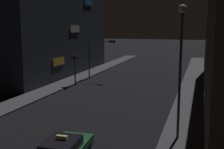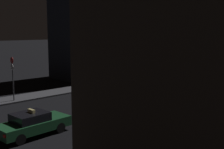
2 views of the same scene
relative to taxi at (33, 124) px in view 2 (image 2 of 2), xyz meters
name	(u,v)px [view 2 (image 2 of 2)]	position (x,y,z in m)	size (l,w,h in m)	color
sidewalk_left	(143,77)	(-9.38, 21.37, -0.66)	(2.58, 62.97, 0.14)	#424247
building_facade_left	(134,24)	(-14.29, 24.81, 6.34)	(7.31, 24.91, 14.15)	#282D38
taxi	(33,124)	(0.00, 0.00, 0.00)	(2.04, 4.54, 1.62)	#1E512D
traffic_light_overhead	(169,50)	(-6.49, 22.91, 3.04)	(3.64, 0.42, 5.24)	#47474C
traffic_light_left_kerb	(138,61)	(-7.84, 18.46, 1.83)	(0.80, 0.42, 3.56)	#47474C
sign_pole_left	(13,75)	(-8.71, 3.03, 1.68)	(0.53, 0.10, 3.80)	#47474C
street_lamp_near_block	(157,45)	(5.16, 5.16, 4.69)	(0.49, 0.49, 7.99)	#47474C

